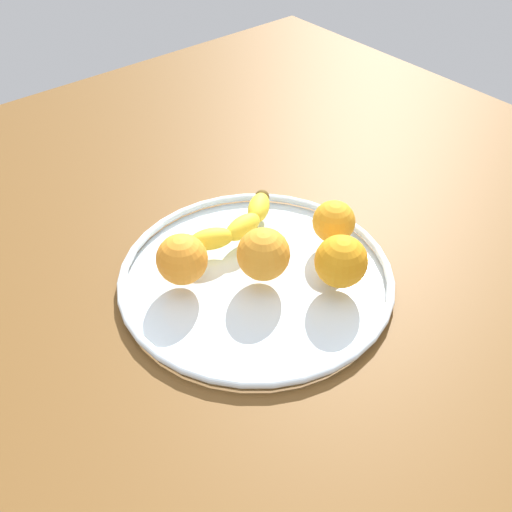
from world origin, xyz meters
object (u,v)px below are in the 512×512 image
Objects in this scene: orange_front_left at (182,259)px; orange_center at (341,261)px; banana at (239,223)px; orange_front_right at (263,254)px; fruit_bowl at (256,276)px; orange_back_left at (334,222)px.

orange_center is (16.46, -14.36, 0.10)cm from orange_front_left.
orange_front_left is (-12.65, -3.30, 1.95)cm from banana.
fruit_bowl is at bearing 116.58° from orange_front_right.
banana is at bearing 133.44° from orange_back_left.
orange_front_right reaches higher than orange_center.
orange_front_left is at bearing 138.91° from orange_center.
orange_front_right is (-13.24, 0.59, 0.53)cm from orange_back_left.
orange_back_left reaches higher than banana.
orange_front_right is at bearing -35.06° from orange_front_left.
orange_back_left is at bearing -54.56° from banana.
orange_front_left reaches higher than banana.
orange_center reaches higher than fruit_bowl.
orange_back_left is (13.75, -1.60, 4.11)cm from fruit_bowl.
orange_center is at bearing -129.45° from orange_back_left.
fruit_bowl is 11.22cm from orange_front_left.
orange_back_left is at bearing -2.56° from orange_front_right.
fruit_bowl is at bearing 131.05° from orange_center.
orange_front_left is 0.97× the size of orange_center.
orange_front_left is 0.96× the size of orange_front_right.
orange_front_left reaches higher than orange_back_left.
orange_front_right reaches higher than orange_front_left.
fruit_bowl is at bearing -122.23° from banana.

